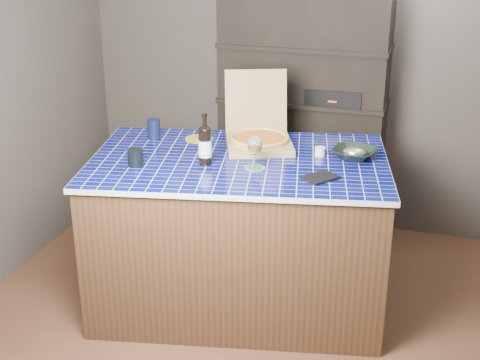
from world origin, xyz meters
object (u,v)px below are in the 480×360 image
(mead_bottle, at_px, (205,145))
(wine_glass, at_px, (255,146))
(pizza_box, at_px, (259,137))
(dvd_case, at_px, (320,178))
(kitchen_island, at_px, (239,232))
(bowl, at_px, (354,153))

(mead_bottle, relative_size, wine_glass, 1.60)
(mead_bottle, height_order, wine_glass, mead_bottle)
(pizza_box, xyz_separation_m, dvd_case, (0.48, -0.43, -0.05))
(kitchen_island, distance_m, mead_bottle, 0.64)
(kitchen_island, height_order, bowl, bowl)
(mead_bottle, distance_m, wine_glass, 0.30)
(mead_bottle, relative_size, dvd_case, 1.62)
(dvd_case, bearing_deg, mead_bottle, -144.69)
(pizza_box, bearing_deg, dvd_case, -63.54)
(pizza_box, xyz_separation_m, mead_bottle, (-0.21, -0.40, 0.06))
(mead_bottle, distance_m, dvd_case, 0.70)
(wine_glass, xyz_separation_m, bowl, (0.52, 0.34, -0.10))
(dvd_case, bearing_deg, bowl, 109.64)
(mead_bottle, xyz_separation_m, bowl, (0.82, 0.35, -0.09))
(dvd_case, bearing_deg, wine_glass, -148.77)
(kitchen_island, distance_m, bowl, 0.86)
(pizza_box, distance_m, bowl, 0.61)
(pizza_box, height_order, mead_bottle, pizza_box)
(pizza_box, height_order, wine_glass, pizza_box)
(dvd_case, height_order, bowl, bowl)
(wine_glass, distance_m, dvd_case, 0.41)
(kitchen_island, xyz_separation_m, pizza_box, (0.05, 0.26, 0.54))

